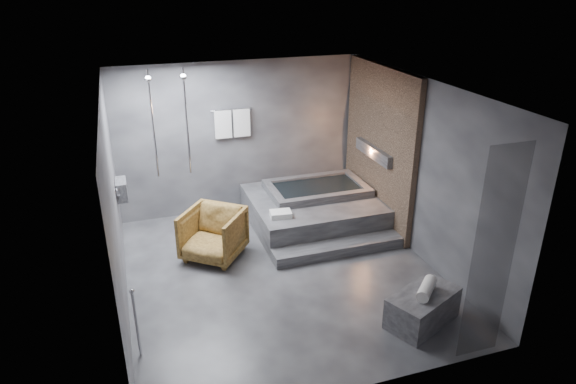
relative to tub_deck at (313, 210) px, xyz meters
name	(u,v)px	position (x,y,z in m)	size (l,w,h in m)	color
room	(302,157)	(-0.65, -1.21, 1.48)	(5.00, 5.04, 2.82)	#2A2B2D
tub_deck	(313,210)	(0.00, 0.00, 0.00)	(2.20, 2.00, 0.50)	#2F2F32
tub_step	(338,248)	(0.00, -1.18, -0.16)	(2.20, 0.36, 0.18)	#2F2F32
concrete_bench	(422,308)	(0.32, -3.15, -0.03)	(0.97, 0.53, 0.44)	#343437
driftwood_chair	(213,234)	(-1.93, -0.65, 0.15)	(0.86, 0.88, 0.80)	#493112
rolled_towel	(427,289)	(0.34, -3.16, 0.27)	(0.16, 0.16, 0.45)	white
deck_towel	(281,214)	(-0.79, -0.57, 0.30)	(0.34, 0.25, 0.09)	silver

